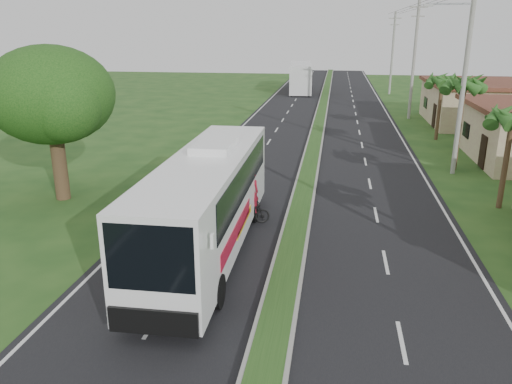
# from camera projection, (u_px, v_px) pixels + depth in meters

# --- Properties ---
(ground) EXTENTS (180.00, 180.00, 0.00)m
(ground) POSITION_uv_depth(u_px,v_px,m) (274.00, 331.00, 14.11)
(ground) COLOR #1F4619
(ground) RESTS_ON ground
(road_asphalt) EXTENTS (14.00, 160.00, 0.02)m
(road_asphalt) POSITION_uv_depth(u_px,v_px,m) (311.00, 160.00, 32.90)
(road_asphalt) COLOR black
(road_asphalt) RESTS_ON ground
(median_strip) EXTENTS (1.20, 160.00, 0.18)m
(median_strip) POSITION_uv_depth(u_px,v_px,m) (311.00, 158.00, 32.87)
(median_strip) COLOR gray
(median_strip) RESTS_ON ground
(lane_edge_left) EXTENTS (0.12, 160.00, 0.01)m
(lane_edge_left) POSITION_uv_depth(u_px,v_px,m) (212.00, 156.00, 33.91)
(lane_edge_left) COLOR silver
(lane_edge_left) RESTS_ON ground
(lane_edge_right) EXTENTS (0.12, 160.00, 0.01)m
(lane_edge_right) POSITION_uv_depth(u_px,v_px,m) (416.00, 164.00, 31.91)
(lane_edge_right) COLOR silver
(lane_edge_right) RESTS_ON ground
(shop_far) EXTENTS (8.60, 11.60, 3.82)m
(shop_far) POSITION_uv_depth(u_px,v_px,m) (476.00, 102.00, 45.26)
(shop_far) COLOR tan
(shop_far) RESTS_ON ground
(palm_verge_c) EXTENTS (2.40, 2.40, 5.85)m
(palm_verge_c) POSITION_uv_depth(u_px,v_px,m) (465.00, 85.00, 29.08)
(palm_verge_c) COLOR #473321
(palm_verge_c) RESTS_ON ground
(palm_verge_d) EXTENTS (2.40, 2.40, 5.25)m
(palm_verge_d) POSITION_uv_depth(u_px,v_px,m) (442.00, 80.00, 37.64)
(palm_verge_d) COLOR #473321
(palm_verge_d) RESTS_ON ground
(shade_tree) EXTENTS (6.30, 6.00, 7.54)m
(shade_tree) POSITION_uv_depth(u_px,v_px,m) (49.00, 98.00, 23.79)
(shade_tree) COLOR #473321
(shade_tree) RESTS_ON ground
(utility_pole_b) EXTENTS (3.20, 0.28, 12.00)m
(utility_pole_b) POSITION_uv_depth(u_px,v_px,m) (465.00, 66.00, 27.84)
(utility_pole_b) COLOR gray
(utility_pole_b) RESTS_ON ground
(utility_pole_c) EXTENTS (1.60, 0.28, 11.00)m
(utility_pole_c) POSITION_uv_depth(u_px,v_px,m) (414.00, 58.00, 46.81)
(utility_pole_c) COLOR gray
(utility_pole_c) RESTS_ON ground
(utility_pole_d) EXTENTS (1.60, 0.28, 10.50)m
(utility_pole_d) POSITION_uv_depth(u_px,v_px,m) (392.00, 53.00, 65.69)
(utility_pole_d) COLOR gray
(utility_pole_d) RESTS_ON ground
(coach_bus_main) EXTENTS (2.79, 12.52, 4.03)m
(coach_bus_main) POSITION_uv_depth(u_px,v_px,m) (209.00, 196.00, 18.58)
(coach_bus_main) COLOR white
(coach_bus_main) RESTS_ON ground
(coach_bus_far) EXTENTS (3.79, 13.36, 3.84)m
(coach_bus_far) POSITION_uv_depth(u_px,v_px,m) (301.00, 76.00, 69.63)
(coach_bus_far) COLOR white
(coach_bus_far) RESTS_ON ground
(motorcyclist) EXTENTS (1.72, 1.10, 2.41)m
(motorcyclist) POSITION_uv_depth(u_px,v_px,m) (251.00, 205.00, 21.58)
(motorcyclist) COLOR black
(motorcyclist) RESTS_ON ground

